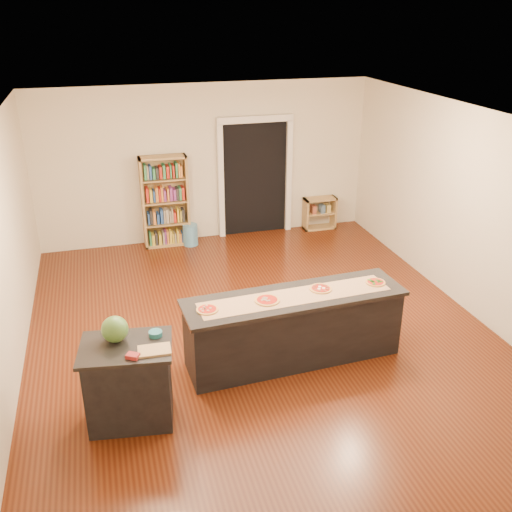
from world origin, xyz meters
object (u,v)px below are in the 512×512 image
object	(u,v)px
kitchen_island	(294,328)
low_shelf	(320,213)
bookshelf	(165,202)
waste_bin	(190,235)
side_counter	(129,383)
watermelon	(115,329)

from	to	relation	value
kitchen_island	low_shelf	size ratio (longest dim) A/B	4.28
bookshelf	waste_bin	world-z (taller)	bookshelf
bookshelf	waste_bin	xyz separation A→B (m)	(0.40, -0.13, -0.62)
kitchen_island	side_counter	xyz separation A→B (m)	(-1.99, -0.59, 0.01)
low_shelf	watermelon	bearing A→B (deg)	-131.49
kitchen_island	watermelon	bearing A→B (deg)	-170.22
kitchen_island	low_shelf	distance (m)	4.53
side_counter	bookshelf	bearing A→B (deg)	85.95
kitchen_island	bookshelf	bearing A→B (deg)	100.69
low_shelf	watermelon	size ratio (longest dim) A/B	2.30
bookshelf	watermelon	distance (m)	4.68
kitchen_island	waste_bin	size ratio (longest dim) A/B	6.82
low_shelf	waste_bin	bearing A→B (deg)	-176.81
low_shelf	watermelon	world-z (taller)	watermelon
kitchen_island	side_counter	bearing A→B (deg)	-166.55
side_counter	watermelon	world-z (taller)	watermelon
side_counter	watermelon	xyz separation A→B (m)	(-0.08, 0.12, 0.58)
side_counter	watermelon	bearing A→B (deg)	133.39
waste_bin	bookshelf	bearing A→B (deg)	161.92
side_counter	kitchen_island	bearing A→B (deg)	24.56
low_shelf	bookshelf	bearing A→B (deg)	-179.77
side_counter	waste_bin	world-z (taller)	side_counter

